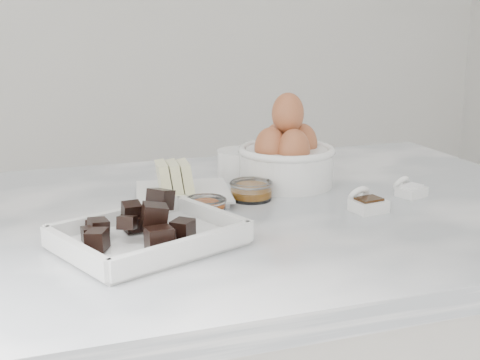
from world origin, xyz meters
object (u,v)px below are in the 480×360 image
zest_bowl (206,206)px  honey_bowl (251,190)px  vanilla_spoon (366,203)px  chocolate_dish (149,230)px  butter_plate (182,187)px  salt_spoon (409,189)px  sugar_ramekin (241,163)px  egg_bowl (286,156)px

zest_bowl → honey_bowl: bearing=32.4°
vanilla_spoon → chocolate_dish: bearing=-172.0°
butter_plate → salt_spoon: (0.39, -0.12, -0.01)m
honey_bowl → sugar_ramekin: bearing=77.4°
egg_bowl → salt_spoon: egg_bowl is taller
egg_bowl → honey_bowl: 0.13m
egg_bowl → zest_bowl: bearing=-145.5°
chocolate_dish → egg_bowl: bearing=38.3°
egg_bowl → sugar_ramekin: bearing=128.1°
vanilla_spoon → butter_plate: bearing=147.8°
chocolate_dish → egg_bowl: egg_bowl is taller
butter_plate → salt_spoon: butter_plate is taller
sugar_ramekin → vanilla_spoon: (0.12, -0.28, -0.02)m
chocolate_dish → butter_plate: butter_plate is taller
zest_bowl → sugar_ramekin: bearing=57.9°
sugar_ramekin → egg_bowl: bearing=-51.9°
chocolate_dish → sugar_ramekin: bearing=52.6°
salt_spoon → egg_bowl: bearing=141.3°
chocolate_dish → honey_bowl: bearing=39.1°
zest_bowl → vanilla_spoon: (0.26, -0.06, -0.00)m
sugar_ramekin → honey_bowl: (-0.03, -0.15, -0.01)m
chocolate_dish → sugar_ramekin: (0.25, 0.33, 0.00)m
butter_plate → vanilla_spoon: size_ratio=2.66×
butter_plate → vanilla_spoon: (0.27, -0.17, -0.01)m
chocolate_dish → sugar_ramekin: chocolate_dish is taller
honey_bowl → zest_bowl: bearing=-147.6°
honey_bowl → salt_spoon: (0.27, -0.07, -0.00)m
butter_plate → honey_bowl: butter_plate is taller
chocolate_dish → vanilla_spoon: (0.37, 0.05, -0.01)m
butter_plate → vanilla_spoon: bearing=-32.2°
chocolate_dish → honey_bowl: 0.28m
chocolate_dish → honey_bowl: (0.22, 0.18, -0.01)m
salt_spoon → chocolate_dish: bearing=-167.7°
chocolate_dish → vanilla_spoon: 0.38m
butter_plate → egg_bowl: bearing=7.2°
butter_plate → sugar_ramekin: (0.15, 0.11, 0.01)m
butter_plate → egg_bowl: 0.21m
butter_plate → honey_bowl: 0.12m
egg_bowl → honey_bowl: (-0.10, -0.07, -0.04)m
zest_bowl → vanilla_spoon: vanilla_spoon is taller
honey_bowl → vanilla_spoon: 0.20m
vanilla_spoon → salt_spoon: size_ratio=1.06×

